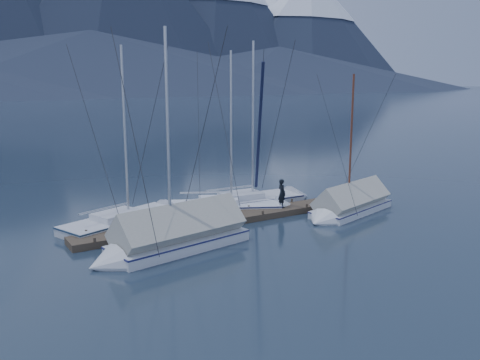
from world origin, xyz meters
The scene contains 9 objects.
ground centered at (0.00, 0.00, 0.00)m, with size 1000.00×1000.00×0.00m, color #15202F.
dock centered at (0.00, 2.00, 0.11)m, with size 18.00×1.50×0.54m.
mooring_posts centered at (-0.50, 2.00, 0.35)m, with size 15.12×1.52×0.35m.
sailboat_open_left centered at (-4.86, 4.60, 0.18)m, with size 7.83×4.61×10.00m.
sailboat_open_mid centered at (1.07, 3.70, 0.17)m, with size 7.63×5.17×9.88m.
sailboat_open_right centered at (2.97, 4.48, 0.19)m, with size 8.06×3.43×10.55m.
sailboat_covered_near centered at (5.77, -0.06, 0.43)m, with size 6.90×3.70×8.58m.
sailboat_covered_far centered at (-5.33, -0.67, 0.51)m, with size 7.77×3.60×10.51m.
person centered at (2.78, 2.04, 1.15)m, with size 0.59×0.39×1.62m, color black.
Camera 1 is at (-13.71, -20.50, 7.43)m, focal length 38.00 mm.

